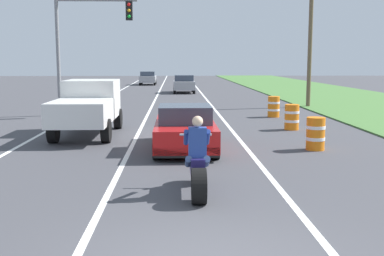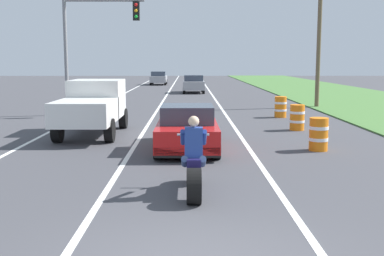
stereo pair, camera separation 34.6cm
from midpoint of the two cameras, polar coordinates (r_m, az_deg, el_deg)
lane_stripe_left_solid at (r=26.39m, az=-13.31°, el=1.96°), size 0.14×120.00×0.01m
lane_stripe_right_solid at (r=25.96m, az=2.48°, el=2.07°), size 0.14×120.00×0.01m
lane_stripe_centre_dashed at (r=25.93m, az=-5.48°, el=2.04°), size 0.14×120.00×0.01m
motorcycle_with_rider at (r=9.63m, az=-0.38°, el=-4.63°), size 0.70×2.21×1.62m
sports_car_red at (r=14.62m, az=-1.52°, el=-0.11°), size 1.84×4.30×1.37m
pickup_truck_left_lane_white at (r=17.74m, az=-12.88°, el=2.68°), size 2.02×4.80×1.98m
traffic_light_mast_near at (r=24.29m, az=-13.42°, el=10.79°), size 3.99×0.34×6.00m
utility_pole_roadside at (r=28.72m, az=13.59°, el=9.91°), size 0.24×0.24×7.49m
construction_barrel_nearest at (r=14.96m, az=13.90°, el=-0.65°), size 0.58×0.58×1.00m
construction_barrel_mid at (r=19.15m, az=11.32°, el=1.29°), size 0.58×0.58×1.00m
construction_barrel_far at (r=23.33m, az=9.31°, el=2.53°), size 0.58×0.58×1.00m
distant_car_far_ahead at (r=40.54m, az=-1.21°, el=5.32°), size 1.80×4.00×1.50m
distant_car_further_ahead at (r=54.20m, az=-5.47°, el=5.98°), size 1.80×4.00×1.50m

